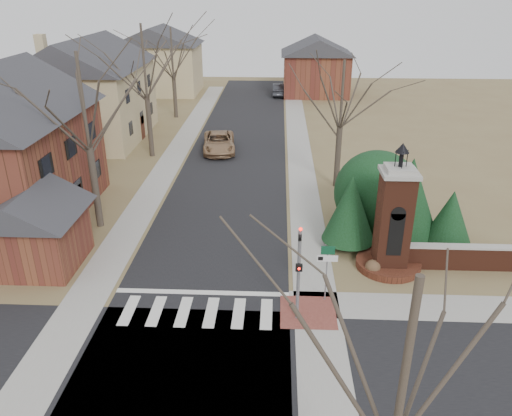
# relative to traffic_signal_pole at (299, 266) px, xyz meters

# --- Properties ---
(ground) EXTENTS (120.00, 120.00, 0.00)m
(ground) POSITION_rel_traffic_signal_pole_xyz_m (-4.30, -0.57, -2.59)
(ground) COLOR brown
(ground) RESTS_ON ground
(main_street) EXTENTS (8.00, 70.00, 0.01)m
(main_street) POSITION_rel_traffic_signal_pole_xyz_m (-4.30, 21.43, -2.58)
(main_street) COLOR black
(main_street) RESTS_ON ground
(cross_street) EXTENTS (120.00, 8.00, 0.01)m
(cross_street) POSITION_rel_traffic_signal_pole_xyz_m (-4.30, -3.57, -2.58)
(cross_street) COLOR black
(cross_street) RESTS_ON ground
(crosswalk_zone) EXTENTS (8.00, 2.20, 0.02)m
(crosswalk_zone) POSITION_rel_traffic_signal_pole_xyz_m (-4.30, 0.23, -2.58)
(crosswalk_zone) COLOR silver
(crosswalk_zone) RESTS_ON ground
(stop_bar) EXTENTS (8.00, 0.35, 0.02)m
(stop_bar) POSITION_rel_traffic_signal_pole_xyz_m (-4.30, 1.73, -2.58)
(stop_bar) COLOR silver
(stop_bar) RESTS_ON ground
(sidewalk_right_main) EXTENTS (2.00, 60.00, 0.02)m
(sidewalk_right_main) POSITION_rel_traffic_signal_pole_xyz_m (0.90, 21.43, -2.58)
(sidewalk_right_main) COLOR gray
(sidewalk_right_main) RESTS_ON ground
(sidewalk_left) EXTENTS (2.00, 60.00, 0.02)m
(sidewalk_left) POSITION_rel_traffic_signal_pole_xyz_m (-9.50, 21.43, -2.58)
(sidewalk_left) COLOR gray
(sidewalk_left) RESTS_ON ground
(curb_apron) EXTENTS (2.40, 2.40, 0.02)m
(curb_apron) POSITION_rel_traffic_signal_pole_xyz_m (0.50, 0.43, -2.57)
(curb_apron) COLOR brown
(curb_apron) RESTS_ON ground
(traffic_signal_pole) EXTENTS (0.28, 0.41, 4.50)m
(traffic_signal_pole) POSITION_rel_traffic_signal_pole_xyz_m (0.00, 0.00, 0.00)
(traffic_signal_pole) COLOR slate
(traffic_signal_pole) RESTS_ON ground
(sign_post) EXTENTS (0.90, 0.07, 2.75)m
(sign_post) POSITION_rel_traffic_signal_pole_xyz_m (1.29, 1.41, -0.64)
(sign_post) COLOR slate
(sign_post) RESTS_ON ground
(brick_gate_monument) EXTENTS (3.20, 3.20, 6.47)m
(brick_gate_monument) POSITION_rel_traffic_signal_pole_xyz_m (4.70, 4.42, -0.42)
(brick_gate_monument) COLOR #532618
(brick_gate_monument) RESTS_ON ground
(brick_garden_wall) EXTENTS (7.50, 0.50, 1.30)m
(brick_garden_wall) POSITION_rel_traffic_signal_pole_xyz_m (9.20, 4.43, -1.93)
(brick_garden_wall) COLOR #532618
(brick_garden_wall) RESTS_ON ground
(house_stucco_left) EXTENTS (9.80, 12.80, 9.28)m
(house_stucco_left) POSITION_rel_traffic_signal_pole_xyz_m (-17.80, 26.42, 2.01)
(house_stucco_left) COLOR tan
(house_stucco_left) RESTS_ON ground
(garage_left) EXTENTS (4.80, 4.80, 4.29)m
(garage_left) POSITION_rel_traffic_signal_pole_xyz_m (-12.82, 3.92, -0.35)
(garage_left) COLOR brown
(garage_left) RESTS_ON ground
(house_distant_left) EXTENTS (10.80, 8.80, 8.53)m
(house_distant_left) POSITION_rel_traffic_signal_pole_xyz_m (-16.31, 47.42, 1.66)
(house_distant_left) COLOR tan
(house_distant_left) RESTS_ON ground
(house_distant_right) EXTENTS (8.80, 8.80, 7.30)m
(house_distant_right) POSITION_rel_traffic_signal_pole_xyz_m (3.69, 47.42, 1.06)
(house_distant_right) COLOR brown
(house_distant_right) RESTS_ON ground
(evergreen_near) EXTENTS (2.80, 2.80, 4.10)m
(evergreen_near) POSITION_rel_traffic_signal_pole_xyz_m (2.90, 6.43, -0.29)
(evergreen_near) COLOR #473D33
(evergreen_near) RESTS_ON ground
(evergreen_mid) EXTENTS (3.40, 3.40, 4.70)m
(evergreen_mid) POSITION_rel_traffic_signal_pole_xyz_m (6.20, 7.63, 0.01)
(evergreen_mid) COLOR #473D33
(evergreen_mid) RESTS_ON ground
(evergreen_far) EXTENTS (2.40, 2.40, 3.30)m
(evergreen_far) POSITION_rel_traffic_signal_pole_xyz_m (8.20, 6.63, -0.69)
(evergreen_far) COLOR #473D33
(evergreen_far) RESTS_ON ground
(evergreen_mass) EXTENTS (4.80, 4.80, 4.80)m
(evergreen_mass) POSITION_rel_traffic_signal_pole_xyz_m (4.70, 8.93, -0.19)
(evergreen_mass) COLOR black
(evergreen_mass) RESTS_ON ground
(bare_tree_0) EXTENTS (8.05, 8.05, 11.15)m
(bare_tree_0) POSITION_rel_traffic_signal_pole_xyz_m (-11.30, 8.43, 5.11)
(bare_tree_0) COLOR #473D33
(bare_tree_0) RESTS_ON ground
(bare_tree_1) EXTENTS (8.40, 8.40, 11.64)m
(bare_tree_1) POSITION_rel_traffic_signal_pole_xyz_m (-11.30, 21.43, 5.44)
(bare_tree_1) COLOR #473D33
(bare_tree_1) RESTS_ON ground
(bare_tree_2) EXTENTS (7.35, 7.35, 10.19)m
(bare_tree_2) POSITION_rel_traffic_signal_pole_xyz_m (-11.80, 34.43, 4.44)
(bare_tree_2) COLOR #473D33
(bare_tree_2) RESTS_ON ground
(bare_tree_3) EXTENTS (7.00, 7.00, 9.70)m
(bare_tree_3) POSITION_rel_traffic_signal_pole_xyz_m (3.20, 15.43, 4.10)
(bare_tree_3) COLOR #473D33
(bare_tree_3) RESTS_ON ground
(bare_tree_4) EXTENTS (6.65, 6.65, 9.21)m
(bare_tree_4) POSITION_rel_traffic_signal_pole_xyz_m (1.70, -9.57, 3.77)
(bare_tree_4) COLOR #473D33
(bare_tree_4) RESTS_ON ground
(pickup_truck) EXTENTS (3.19, 5.84, 1.55)m
(pickup_truck) POSITION_rel_traffic_signal_pole_xyz_m (-5.90, 22.89, -1.81)
(pickup_truck) COLOR #9D7956
(pickup_truck) RESTS_ON ground
(distant_car) EXTENTS (1.63, 4.57, 1.50)m
(distant_car) POSITION_rel_traffic_signal_pole_xyz_m (-0.90, 46.05, -1.84)
(distant_car) COLOR #313339
(distant_car) RESTS_ON ground
(dry_shrub_left) EXTENTS (0.75, 0.75, 0.75)m
(dry_shrub_left) POSITION_rel_traffic_signal_pole_xyz_m (3.81, 3.75, -2.21)
(dry_shrub_left) COLOR brown
(dry_shrub_left) RESTS_ON ground
(dry_shrub_right) EXTENTS (0.66, 0.66, 0.66)m
(dry_shrub_right) POSITION_rel_traffic_signal_pole_xyz_m (5.00, 4.03, -2.25)
(dry_shrub_right) COLOR brown
(dry_shrub_right) RESTS_ON ground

